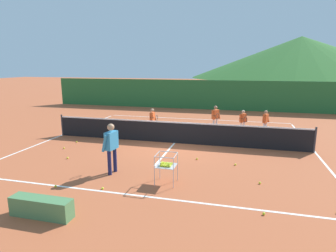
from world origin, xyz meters
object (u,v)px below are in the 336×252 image
at_px(student_2, 243,119).
at_px(tennis_ball_4, 56,186).
at_px(student_0, 153,118).
at_px(tennis_ball_7, 77,142).
at_px(tennis_ball_0, 103,188).
at_px(tennis_ball_3, 64,148).
at_px(student_1, 215,116).
at_px(tennis_ball_9, 264,214).
at_px(student_3, 265,120).
at_px(courtside_bench, 41,207).
at_px(instructor, 111,144).
at_px(tennis_ball_6, 197,159).
at_px(tennis_net, 175,132).
at_px(ball_cart, 166,165).
at_px(tennis_ball_2, 68,158).
at_px(tennis_ball_8, 260,183).
at_px(tennis_ball_5, 235,165).

bearing_deg(student_2, tennis_ball_4, -122.72).
bearing_deg(tennis_ball_4, student_0, 84.51).
relative_size(student_2, tennis_ball_7, 17.82).
xyz_separation_m(tennis_ball_0, tennis_ball_3, (-3.42, 3.20, 0.00)).
xyz_separation_m(student_1, tennis_ball_9, (1.89, -8.30, -0.79)).
bearing_deg(student_3, courtside_bench, -120.13).
xyz_separation_m(tennis_ball_7, courtside_bench, (2.77, -5.87, 0.20)).
xyz_separation_m(tennis_ball_3, tennis_ball_9, (7.73, -3.52, 0.00)).
height_order(instructor, tennis_ball_7, instructor).
bearing_deg(tennis_ball_6, tennis_ball_9, -59.09).
height_order(tennis_ball_7, courtside_bench, courtside_bench).
height_order(student_1, tennis_ball_3, student_1).
relative_size(tennis_net, instructor, 7.04).
bearing_deg(student_2, instructor, -121.58).
relative_size(tennis_ball_9, courtside_bench, 0.05).
distance_m(instructor, tennis_ball_0, 1.58).
xyz_separation_m(tennis_ball_0, tennis_ball_6, (2.20, 3.21, 0.00)).
distance_m(tennis_ball_6, tennis_ball_9, 4.12).
xyz_separation_m(ball_cart, tennis_ball_2, (-4.15, 1.24, -0.55)).
distance_m(student_2, tennis_ball_0, 8.80).
xyz_separation_m(student_2, student_3, (1.10, 0.09, 0.01)).
bearing_deg(tennis_net, instructor, -105.83).
bearing_deg(tennis_ball_0, courtside_bench, -112.15).
bearing_deg(courtside_bench, tennis_ball_8, 32.36).
distance_m(tennis_ball_3, tennis_ball_8, 7.93).
height_order(tennis_net, courtside_bench, tennis_net).
distance_m(tennis_net, tennis_ball_6, 2.47).
xyz_separation_m(instructor, student_3, (5.20, 6.76, -0.25)).
bearing_deg(tennis_ball_8, instructor, -176.52).
bearing_deg(tennis_net, student_3, 34.05).
bearing_deg(tennis_ball_6, tennis_ball_7, 170.09).
distance_m(student_2, tennis_ball_9, 8.26).
height_order(tennis_net, student_0, student_0).
xyz_separation_m(tennis_ball_8, courtside_bench, (-5.01, -3.17, 0.20)).
distance_m(tennis_ball_0, tennis_ball_5, 4.64).
relative_size(instructor, tennis_ball_4, 24.13).
height_order(tennis_ball_2, tennis_ball_9, same).
distance_m(tennis_net, tennis_ball_4, 5.91).
xyz_separation_m(student_0, ball_cart, (2.32, -6.05, -0.18)).
distance_m(instructor, tennis_ball_6, 3.31).
height_order(tennis_ball_5, tennis_ball_9, same).
distance_m(student_1, tennis_ball_2, 7.72).
relative_size(tennis_ball_2, courtside_bench, 0.05).
xyz_separation_m(tennis_net, ball_cart, (0.76, -4.37, 0.08)).
bearing_deg(tennis_ball_0, tennis_ball_6, 55.66).
xyz_separation_m(student_3, tennis_ball_2, (-7.45, -5.88, -0.70)).
bearing_deg(student_1, tennis_ball_2, -130.12).
bearing_deg(tennis_ball_6, student_3, 60.25).
relative_size(student_0, ball_cart, 1.40).
bearing_deg(tennis_ball_8, courtside_bench, -147.64).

